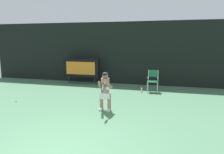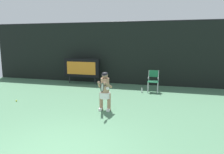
% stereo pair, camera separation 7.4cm
% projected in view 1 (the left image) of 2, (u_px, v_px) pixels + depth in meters
% --- Properties ---
extents(backdrop_screen, '(18.00, 0.12, 3.66)m').
position_uv_depth(backdrop_screen, '(128.00, 53.00, 12.59)').
color(backdrop_screen, black).
rests_on(backdrop_screen, ground).
extents(scoreboard, '(2.20, 0.21, 1.50)m').
position_uv_depth(scoreboard, '(81.00, 68.00, 12.74)').
color(scoreboard, black).
rests_on(scoreboard, ground).
extents(umpire_chair, '(0.52, 0.44, 1.08)m').
position_uv_depth(umpire_chair, '(153.00, 80.00, 10.76)').
color(umpire_chair, '#B7B7BC').
rests_on(umpire_chair, ground).
extents(water_bottle, '(0.07, 0.07, 0.27)m').
position_uv_depth(water_bottle, '(142.00, 90.00, 10.72)').
color(water_bottle, silver).
rests_on(water_bottle, ground).
extents(tennis_player, '(0.53, 0.61, 1.43)m').
position_uv_depth(tennis_player, '(105.00, 90.00, 7.85)').
color(tennis_player, white).
rests_on(tennis_player, ground).
extents(tennis_racket, '(0.03, 0.60, 0.31)m').
position_uv_depth(tennis_racket, '(103.00, 87.00, 7.17)').
color(tennis_racket, black).
extents(tennis_ball_loose, '(0.07, 0.07, 0.07)m').
position_uv_depth(tennis_ball_loose, '(16.00, 101.00, 9.08)').
color(tennis_ball_loose, '#CCDB3D').
rests_on(tennis_ball_loose, ground).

